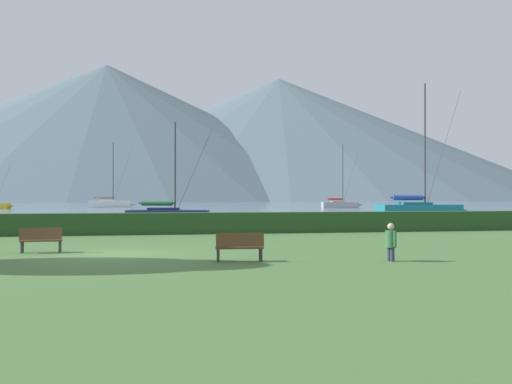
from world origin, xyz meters
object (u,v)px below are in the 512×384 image
sailboat_slip_3 (110,203)px  park_bench_near_path (41,239)px  sailboat_slip_0 (340,204)px  person_seated_viewer (391,240)px  sailboat_slip_4 (420,209)px  park_bench_under_tree (240,245)px  sailboat_slip_5 (169,215)px

sailboat_slip_3 → park_bench_near_path: (3.19, -83.48, -0.18)m
sailboat_slip_0 → person_seated_viewer: 81.91m
park_bench_near_path → sailboat_slip_3: bearing=88.1°
sailboat_slip_4 → park_bench_near_path: bearing=-133.8°
sailboat_slip_0 → sailboat_slip_4: sailboat_slip_4 is taller
sailboat_slip_0 → sailboat_slip_4: size_ratio=0.84×
person_seated_viewer → park_bench_near_path: bearing=149.0°
sailboat_slip_0 → sailboat_slip_3: sailboat_slip_3 is taller
park_bench_near_path → park_bench_under_tree: (6.91, -4.22, 0.00)m
sailboat_slip_4 → park_bench_near_path: 41.96m
sailboat_slip_5 → park_bench_near_path: sailboat_slip_5 is taller
park_bench_near_path → park_bench_under_tree: size_ratio=0.97×
sailboat_slip_3 → park_bench_under_tree: size_ratio=7.46×
sailboat_slip_3 → sailboat_slip_4: bearing=-60.7°
sailboat_slip_3 → sailboat_slip_4: sailboat_slip_4 is taller
sailboat_slip_4 → sailboat_slip_0: bearing=82.9°
sailboat_slip_5 → park_bench_near_path: bearing=-92.5°
sailboat_slip_3 → park_bench_under_tree: sailboat_slip_3 is taller
sailboat_slip_0 → park_bench_under_tree: size_ratio=7.02×
sailboat_slip_0 → park_bench_near_path: sailboat_slip_0 is taller
park_bench_under_tree → person_seated_viewer: 4.95m
person_seated_viewer → sailboat_slip_5: bearing=94.6°
sailboat_slip_4 → sailboat_slip_5: (-24.43, -6.39, -0.18)m
sailboat_slip_0 → park_bench_under_tree: 82.82m
sailboat_slip_5 → sailboat_slip_0: bearing=69.0°
sailboat_slip_4 → sailboat_slip_5: size_ratio=1.66×
park_bench_under_tree → sailboat_slip_5: bearing=96.5°
sailboat_slip_5 → sailboat_slip_4: bearing=25.6°
sailboat_slip_0 → person_seated_viewer: bearing=-101.8°
sailboat_slip_3 → sailboat_slip_5: size_ratio=1.49×
park_bench_near_path → park_bench_under_tree: same height
sailboat_slip_3 → sailboat_slip_5: sailboat_slip_3 is taller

